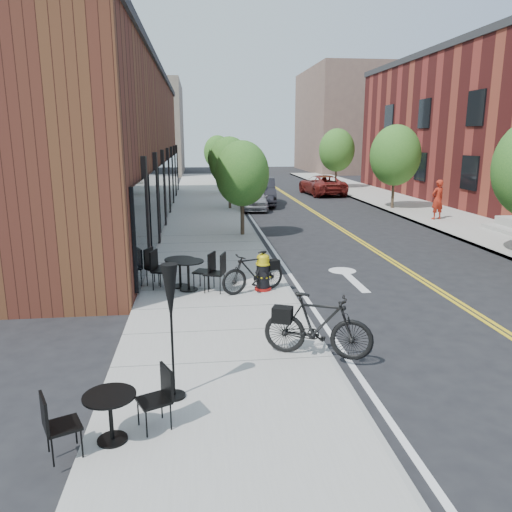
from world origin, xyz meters
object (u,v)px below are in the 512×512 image
parked_car_a (255,199)px  parked_car_far (322,185)px  bistro_set_a (110,411)px  bistro_set_c (188,271)px  parked_car_b (261,192)px  patio_umbrella (171,303)px  bicycle_right (318,325)px  fire_hydrant (263,272)px  pedestrian (438,200)px  bistro_set_b (180,269)px  parked_car_c (248,184)px  bicycle_left (253,272)px

parked_car_a → parked_car_far: size_ratio=0.74×
bistro_set_a → bistro_set_c: bistro_set_c is taller
parked_car_b → bistro_set_a: bearing=-96.2°
patio_umbrella → parked_car_b: patio_umbrella is taller
patio_umbrella → bicycle_right: bearing=25.0°
fire_hydrant → pedestrian: pedestrian is taller
fire_hydrant → bistro_set_b: (-2.17, 0.53, 0.02)m
parked_car_c → pedestrian: pedestrian is taller
fire_hydrant → patio_umbrella: patio_umbrella is taller
bicycle_left → parked_car_a: (1.84, 15.87, -0.01)m
bicycle_right → patio_umbrella: (-2.53, -1.18, 0.92)m
patio_umbrella → fire_hydrant: bearing=68.8°
parked_car_far → parked_car_c: bearing=-23.6°
bistro_set_b → parked_car_b: bearing=99.7°
bicycle_left → parked_car_a: parked_car_a is taller
bicycle_left → bistro_set_c: (-1.66, 0.36, -0.02)m
bistro_set_a → parked_car_c: (4.89, 31.03, 0.11)m
bicycle_left → parked_car_c: size_ratio=0.39×
bicycle_right → pedestrian: size_ratio=1.03×
fire_hydrant → parked_car_b: bearing=103.0°
bicycle_right → parked_car_c: 28.84m
pedestrian → fire_hydrant: bearing=28.8°
bistro_set_b → parked_car_c: (4.21, 24.08, 0.04)m
fire_hydrant → parked_car_far: 23.97m
bistro_set_c → parked_car_c: (3.99, 24.40, 0.02)m
bicycle_right → parked_car_a: size_ratio=0.53×
bicycle_left → bistro_set_b: (-1.89, 0.69, -0.03)m
fire_hydrant → parked_car_far: parked_car_far is taller
bicycle_left → bistro_set_c: 1.70m
parked_car_b → bistro_set_b: bearing=-98.6°
bistro_set_c → pedestrian: 15.82m
bistro_set_b → parked_car_a: size_ratio=0.50×
bistro_set_b → pedestrian: (12.13, 10.09, 0.46)m
bistro_set_b → parked_car_c: size_ratio=0.41×
bistro_set_c → bicycle_left: bearing=5.0°
bistro_set_a → parked_car_b: bearing=53.7°
parked_car_b → parked_car_far: bearing=50.6°
bicycle_right → pedestrian: 17.60m
bicycle_right → parked_car_c: (1.59, 28.79, -0.06)m
bicycle_right → parked_car_far: parked_car_far is taller
bistro_set_a → pedestrian: size_ratio=0.83×
bistro_set_a → bistro_set_b: size_ratio=0.86×
patio_umbrella → parked_car_b: size_ratio=0.43×
bistro_set_b → patio_umbrella: size_ratio=0.89×
bistro_set_a → parked_car_far: bearing=46.3°
fire_hydrant → bicycle_right: size_ratio=0.51×
pedestrian → patio_umbrella: bearing=35.0°
bistro_set_b → parked_car_far: (9.41, 22.32, 0.08)m
bistro_set_b → bistro_set_c: bearing=-31.2°
fire_hydrant → parked_car_far: size_ratio=0.20×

